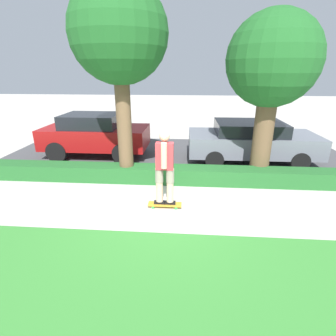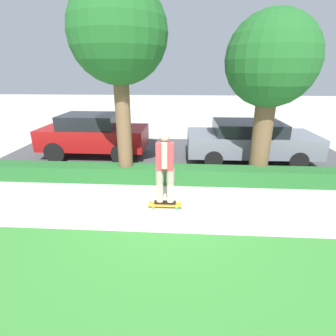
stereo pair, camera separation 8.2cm
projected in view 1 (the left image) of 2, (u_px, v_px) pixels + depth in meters
ground_plane at (167, 209)px, 6.20m from camera, size 60.00×60.00×0.00m
grass_lawn_strip at (149, 322)px, 3.40m from camera, size 12.96×4.00×0.01m
street_asphalt at (176, 155)px, 10.12m from camera, size 12.96×5.00×0.01m
hedge_row at (171, 174)px, 7.61m from camera, size 12.96×0.60×0.46m
skateboard at (165, 204)px, 6.25m from camera, size 0.80×0.24×0.09m
skater_person at (165, 167)px, 5.92m from camera, size 0.51×0.46×1.77m
tree_near at (119, 37)px, 6.47m from camera, size 2.48×2.48×5.17m
tree_mid at (272, 64)px, 6.81m from camera, size 2.43×2.43×4.54m
parked_car_front at (95, 134)px, 9.77m from camera, size 3.84×1.84×1.58m
parked_car_middle at (251, 140)px, 9.26m from camera, size 4.45×2.03×1.41m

